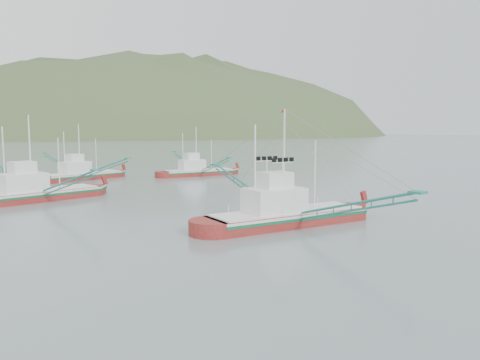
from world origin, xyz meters
TOP-DOWN VIEW (x-y plane):
  - ground at (0.00, 0.00)m, footprint 1200.00×1200.00m
  - main_boat at (-0.57, -0.96)m, footprint 14.67×25.75m
  - bg_boat_right at (16.89, 38.98)m, footprint 12.84×22.47m
  - bg_boat_far at (-1.21, 45.19)m, footprint 13.47×23.29m
  - bg_boat_left at (-13.42, 26.36)m, footprint 14.58×25.44m
  - headland_right at (240.00, 430.00)m, footprint 684.00×432.00m

SIDE VIEW (x-z plane):
  - ground at x=0.00m, z-range 0.00..0.00m
  - headland_right at x=240.00m, z-range -153.00..153.00m
  - bg_boat_right at x=16.89m, z-range -3.10..6.05m
  - main_boat at x=-0.57m, z-range -3.55..6.93m
  - bg_boat_far at x=-1.21m, z-range -3.08..6.47m
  - bg_boat_left at x=-13.42m, z-range -3.48..6.90m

